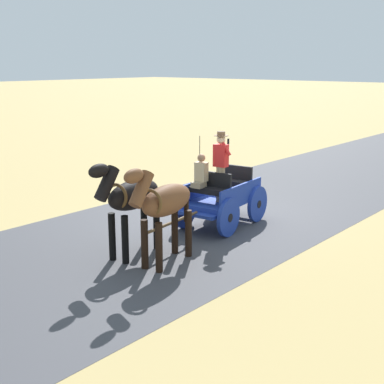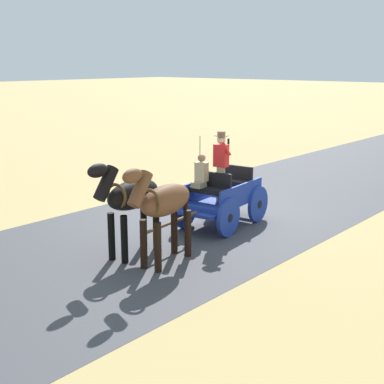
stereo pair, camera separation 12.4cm
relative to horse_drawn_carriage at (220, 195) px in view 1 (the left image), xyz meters
The scene contains 5 objects.
ground_plane 1.22m from the horse_drawn_carriage, 47.76° to the right, with size 200.00×200.00×0.00m, color tan.
road_surface 1.22m from the horse_drawn_carriage, 47.76° to the right, with size 6.57×160.00×0.01m, color #424247.
horse_drawn_carriage is the anchor object (origin of this frame).
horse_near_side 3.10m from the horse_drawn_carriage, 104.87° to the left, with size 0.76×2.15×2.21m.
horse_off_side 3.10m from the horse_drawn_carriage, 88.25° to the left, with size 0.74×2.14×2.21m.
Camera 1 is at (-8.76, 11.38, 4.17)m, focal length 50.11 mm.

